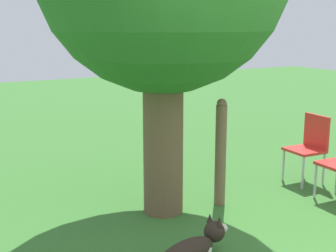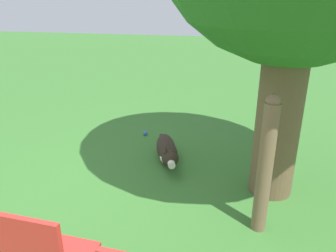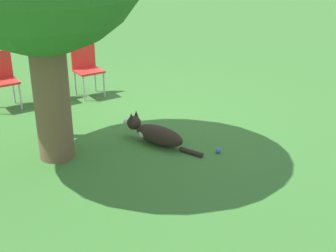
# 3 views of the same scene
# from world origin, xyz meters

# --- Properties ---
(ground_plane) EXTENTS (30.00, 30.00, 0.00)m
(ground_plane) POSITION_xyz_m (0.00, 0.00, 0.00)
(ground_plane) COLOR #38702D
(dog) EXTENTS (1.23, 0.52, 0.38)m
(dog) POSITION_xyz_m (-0.69, 0.04, 0.14)
(dog) COLOR #2D231C
(dog) RESTS_ON ground_plane
(fence_post) EXTENTS (0.13, 0.13, 1.27)m
(fence_post) POSITION_xyz_m (0.41, 1.14, 0.64)
(fence_post) COLOR brown
(fence_post) RESTS_ON ground_plane
(red_chair_0) EXTENTS (0.44, 0.46, 0.92)m
(red_chair_0) POSITION_xyz_m (1.68, -0.16, 0.53)
(red_chair_0) COLOR red
(red_chair_0) RESTS_ON ground_plane
(red_chair_1) EXTENTS (0.44, 0.46, 0.92)m
(red_chair_1) POSITION_xyz_m (1.80, 0.53, 0.53)
(red_chair_1) COLOR red
(red_chair_1) RESTS_ON ground_plane
(red_chair_2) EXTENTS (0.44, 0.46, 0.92)m
(red_chair_2) POSITION_xyz_m (1.93, 1.23, 0.53)
(red_chair_2) COLOR red
(red_chair_2) RESTS_ON ground_plane
(tennis_ball) EXTENTS (0.07, 0.07, 0.07)m
(tennis_ball) POSITION_xyz_m (-1.43, -0.47, 0.03)
(tennis_ball) COLOR blue
(tennis_ball) RESTS_ON ground_plane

